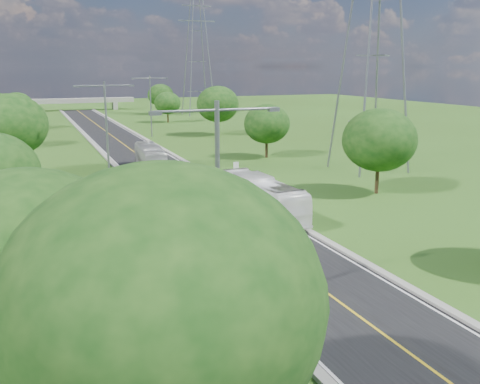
% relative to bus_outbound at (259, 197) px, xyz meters
% --- Properties ---
extents(ground, '(260.00, 260.00, 0.00)m').
position_rel_bus_outbound_xyz_m(ground, '(-2.65, 33.33, -1.62)').
color(ground, '#305116').
rests_on(ground, ground).
extents(road, '(8.00, 150.00, 0.06)m').
position_rel_bus_outbound_xyz_m(road, '(-2.65, 39.33, -1.59)').
color(road, black).
rests_on(road, ground).
extents(curb_left, '(0.50, 150.00, 0.22)m').
position_rel_bus_outbound_xyz_m(curb_left, '(-6.90, 39.33, -1.51)').
color(curb_left, gray).
rests_on(curb_left, ground).
extents(curb_right, '(0.50, 150.00, 0.22)m').
position_rel_bus_outbound_xyz_m(curb_right, '(1.60, 39.33, -1.51)').
color(curb_right, gray).
rests_on(curb_right, ground).
extents(speed_limit_sign, '(0.55, 0.09, 2.40)m').
position_rel_bus_outbound_xyz_m(speed_limit_sign, '(2.55, 11.32, -0.01)').
color(speed_limit_sign, slate).
rests_on(speed_limit_sign, ground).
extents(overpass, '(30.00, 3.00, 3.20)m').
position_rel_bus_outbound_xyz_m(overpass, '(-2.65, 113.33, 0.80)').
color(overpass, gray).
rests_on(overpass, ground).
extents(streetlight_near_left, '(5.90, 0.25, 10.00)m').
position_rel_bus_outbound_xyz_m(streetlight_near_left, '(-8.65, -14.67, 4.33)').
color(streetlight_near_left, slate).
rests_on(streetlight_near_left, ground).
extents(streetlight_mid_left, '(5.90, 0.25, 10.00)m').
position_rel_bus_outbound_xyz_m(streetlight_mid_left, '(-8.65, 18.33, 4.33)').
color(streetlight_mid_left, slate).
rests_on(streetlight_mid_left, ground).
extents(streetlight_far_right, '(5.90, 0.25, 10.00)m').
position_rel_bus_outbound_xyz_m(streetlight_far_right, '(3.35, 51.33, 4.33)').
color(streetlight_far_right, slate).
rests_on(streetlight_far_right, ground).
extents(power_tower_near, '(9.00, 6.40, 28.00)m').
position_rel_bus_outbound_xyz_m(power_tower_near, '(19.35, 13.33, 12.39)').
color(power_tower_near, slate).
rests_on(power_tower_near, ground).
extents(power_tower_far, '(9.00, 6.40, 28.00)m').
position_rel_bus_outbound_xyz_m(power_tower_far, '(23.35, 88.33, 12.39)').
color(power_tower_far, slate).
rests_on(power_tower_far, ground).
extents(tree_la, '(7.14, 7.14, 8.30)m').
position_rel_bus_outbound_xyz_m(tree_la, '(-16.65, -18.67, 3.65)').
color(tree_la, black).
rests_on(tree_la, ground).
extents(tree_lc, '(7.56, 7.56, 8.79)m').
position_rel_bus_outbound_xyz_m(tree_lc, '(-17.65, 23.33, 3.96)').
color(tree_lc, black).
rests_on(tree_lc, ground).
extents(tree_le, '(5.88, 5.88, 6.84)m').
position_rel_bus_outbound_xyz_m(tree_le, '(-17.15, 71.33, 2.72)').
color(tree_le, black).
rests_on(tree_le, ground).
extents(tree_lf, '(7.98, 7.98, 9.28)m').
position_rel_bus_outbound_xyz_m(tree_lf, '(-13.65, -24.67, 4.27)').
color(tree_lf, black).
rests_on(tree_lf, ground).
extents(tree_rb, '(6.72, 6.72, 7.82)m').
position_rel_bus_outbound_xyz_m(tree_rb, '(13.35, 3.33, 3.34)').
color(tree_rb, black).
rests_on(tree_rb, ground).
extents(tree_rc, '(5.88, 5.88, 6.84)m').
position_rel_bus_outbound_xyz_m(tree_rc, '(12.35, 25.33, 2.72)').
color(tree_rc, black).
rests_on(tree_rc, ground).
extents(tree_rd, '(7.14, 7.14, 8.30)m').
position_rel_bus_outbound_xyz_m(tree_rd, '(14.35, 49.33, 3.65)').
color(tree_rd, black).
rests_on(tree_rd, ground).
extents(tree_re, '(5.46, 5.46, 6.35)m').
position_rel_bus_outbound_xyz_m(tree_re, '(11.85, 73.33, 2.41)').
color(tree_re, black).
rests_on(tree_re, ground).
extents(tree_rf, '(6.30, 6.30, 7.33)m').
position_rel_bus_outbound_xyz_m(tree_rf, '(15.35, 93.33, 3.03)').
color(tree_rf, black).
rests_on(tree_rf, ground).
extents(bus_outbound, '(3.22, 11.29, 3.11)m').
position_rel_bus_outbound_xyz_m(bus_outbound, '(0.00, 0.00, 0.00)').
color(bus_outbound, white).
rests_on(bus_outbound, road).
extents(bus_inbound, '(3.10, 10.06, 2.76)m').
position_rel_bus_outbound_xyz_m(bus_inbound, '(-3.45, 22.43, -0.18)').
color(bus_inbound, beige).
rests_on(bus_inbound, road).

